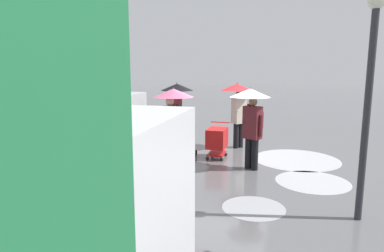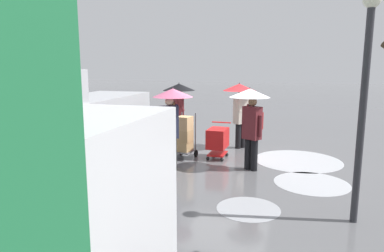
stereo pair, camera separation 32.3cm
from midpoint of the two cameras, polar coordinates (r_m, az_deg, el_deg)
ground_plane at (r=10.52m, az=4.67°, el=-4.97°), size 90.00×90.00×0.00m
slush_patch_near_cluster at (r=6.94m, az=8.68°, el=-13.07°), size 1.21×1.21×0.01m
slush_patch_under_van at (r=10.53m, az=15.83°, el=-5.28°), size 2.45×2.45×0.01m
slush_patch_mid_street at (r=14.11m, az=-9.17°, el=-1.19°), size 1.36×1.36×0.01m
slush_patch_far_side at (r=8.70m, az=18.06°, el=-8.64°), size 1.71×1.71×0.01m
cargo_van_parked_right at (r=10.41m, az=-18.96°, el=0.99°), size 2.37×5.42×2.60m
shopping_cart_vendor at (r=10.20m, az=3.20°, el=-2.14°), size 0.58×0.83×1.02m
hand_dolly_boxes at (r=10.13m, az=-2.24°, el=-1.51°), size 0.57×0.75×1.32m
pedestrian_pink_side at (r=11.36m, az=-3.37°, el=4.22°), size 1.04×1.04×2.15m
pedestrian_black_side at (r=9.02m, az=-4.33°, el=2.79°), size 1.04×1.04×2.15m
pedestrian_white_side at (r=11.37m, az=6.69°, el=4.24°), size 1.04×1.04×2.15m
pedestrian_far_side at (r=9.07m, az=8.65°, el=2.66°), size 1.04×1.04×2.15m
street_lamp at (r=6.47m, az=25.69°, el=6.00°), size 0.28×0.28×3.86m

